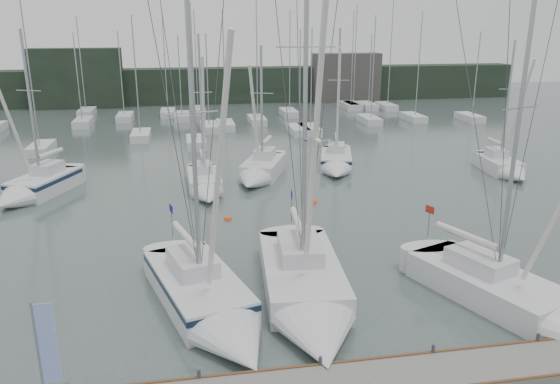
{
  "coord_description": "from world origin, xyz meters",
  "views": [
    {
      "loc": [
        -6.07,
        -19.17,
        11.28
      ],
      "look_at": [
        -1.74,
        5.0,
        3.64
      ],
      "focal_mm": 35.0,
      "sensor_mm": 36.0,
      "label": 1
    }
  ],
  "objects_px": {
    "sailboat_mid_b": "(206,186)",
    "buoy_a": "(228,219)",
    "sailboat_near_right": "(530,306)",
    "dock_banner": "(45,350)",
    "buoy_b": "(312,203)",
    "sailboat_mid_a": "(32,189)",
    "sailboat_mid_d": "(336,163)",
    "sailboat_near_left": "(212,307)",
    "sailboat_mid_c": "(259,172)",
    "sailboat_near_center": "(309,299)",
    "sailboat_mid_e": "(505,169)"
  },
  "relations": [
    {
      "from": "sailboat_mid_a",
      "to": "sailboat_mid_b",
      "type": "xyz_separation_m",
      "value": [
        11.48,
        -0.96,
        -0.12
      ]
    },
    {
      "from": "buoy_a",
      "to": "sailboat_mid_e",
      "type": "bearing_deg",
      "value": 15.79
    },
    {
      "from": "sailboat_mid_a",
      "to": "sailboat_mid_b",
      "type": "height_order",
      "value": "sailboat_mid_a"
    },
    {
      "from": "sailboat_mid_e",
      "to": "dock_banner",
      "type": "xyz_separation_m",
      "value": [
        -28.38,
        -22.92,
        2.08
      ]
    },
    {
      "from": "sailboat_mid_b",
      "to": "dock_banner",
      "type": "xyz_separation_m",
      "value": [
        -5.39,
        -22.31,
        2.1
      ]
    },
    {
      "from": "sailboat_near_center",
      "to": "sailboat_mid_e",
      "type": "distance_m",
      "value": 26.49
    },
    {
      "from": "sailboat_mid_a",
      "to": "sailboat_mid_c",
      "type": "xyz_separation_m",
      "value": [
        15.57,
        1.63,
        -0.04
      ]
    },
    {
      "from": "sailboat_mid_a",
      "to": "buoy_b",
      "type": "xyz_separation_m",
      "value": [
        18.26,
        -4.34,
        -0.62
      ]
    },
    {
      "from": "sailboat_mid_a",
      "to": "dock_banner",
      "type": "bearing_deg",
      "value": -52.41
    },
    {
      "from": "sailboat_near_right",
      "to": "sailboat_mid_e",
      "type": "xyz_separation_m",
      "value": [
        11.12,
        19.74,
        -0.03
      ]
    },
    {
      "from": "sailboat_near_left",
      "to": "buoy_a",
      "type": "bearing_deg",
      "value": 65.97
    },
    {
      "from": "sailboat_near_center",
      "to": "sailboat_mid_c",
      "type": "relative_size",
      "value": 1.68
    },
    {
      "from": "sailboat_near_left",
      "to": "sailboat_near_right",
      "type": "xyz_separation_m",
      "value": [
        12.43,
        -2.05,
        -0.05
      ]
    },
    {
      "from": "sailboat_mid_c",
      "to": "sailboat_mid_e",
      "type": "bearing_deg",
      "value": 15.83
    },
    {
      "from": "sailboat_near_right",
      "to": "dock_banner",
      "type": "bearing_deg",
      "value": 169.28
    },
    {
      "from": "sailboat_mid_a",
      "to": "sailboat_mid_d",
      "type": "xyz_separation_m",
      "value": [
        22.03,
        3.38,
        -0.07
      ]
    },
    {
      "from": "sailboat_mid_b",
      "to": "buoy_a",
      "type": "distance_m",
      "value": 5.71
    },
    {
      "from": "sailboat_near_center",
      "to": "sailboat_mid_a",
      "type": "xyz_separation_m",
      "value": [
        -14.81,
        18.11,
        0.04
      ]
    },
    {
      "from": "sailboat_mid_d",
      "to": "buoy_a",
      "type": "distance_m",
      "value": 13.76
    },
    {
      "from": "buoy_a",
      "to": "dock_banner",
      "type": "height_order",
      "value": "dock_banner"
    },
    {
      "from": "sailboat_mid_a",
      "to": "sailboat_near_right",
      "type": "bearing_deg",
      "value": -17.78
    },
    {
      "from": "sailboat_near_right",
      "to": "sailboat_mid_b",
      "type": "relative_size",
      "value": 1.23
    },
    {
      "from": "sailboat_near_right",
      "to": "buoy_a",
      "type": "relative_size",
      "value": 29.92
    },
    {
      "from": "sailboat_near_right",
      "to": "buoy_a",
      "type": "distance_m",
      "value": 17.34
    },
    {
      "from": "sailboat_near_left",
      "to": "buoy_b",
      "type": "bearing_deg",
      "value": 45.74
    },
    {
      "from": "sailboat_mid_b",
      "to": "buoy_a",
      "type": "relative_size",
      "value": 24.34
    },
    {
      "from": "sailboat_near_center",
      "to": "buoy_b",
      "type": "bearing_deg",
      "value": 80.75
    },
    {
      "from": "sailboat_mid_d",
      "to": "buoy_a",
      "type": "relative_size",
      "value": 25.17
    },
    {
      "from": "sailboat_near_right",
      "to": "dock_banner",
      "type": "relative_size",
      "value": 3.73
    },
    {
      "from": "sailboat_mid_a",
      "to": "buoy_b",
      "type": "relative_size",
      "value": 20.15
    },
    {
      "from": "sailboat_mid_a",
      "to": "sailboat_mid_d",
      "type": "relative_size",
      "value": 1.0
    },
    {
      "from": "sailboat_mid_d",
      "to": "dock_banner",
      "type": "distance_m",
      "value": 31.12
    },
    {
      "from": "sailboat_near_left",
      "to": "sailboat_mid_b",
      "type": "height_order",
      "value": "sailboat_near_left"
    },
    {
      "from": "sailboat_near_left",
      "to": "sailboat_near_center",
      "type": "relative_size",
      "value": 0.77
    },
    {
      "from": "sailboat_mid_c",
      "to": "buoy_b",
      "type": "xyz_separation_m",
      "value": [
        2.69,
        -5.97,
        -0.58
      ]
    },
    {
      "from": "sailboat_mid_a",
      "to": "sailboat_mid_c",
      "type": "distance_m",
      "value": 15.65
    },
    {
      "from": "sailboat_near_left",
      "to": "buoy_b",
      "type": "height_order",
      "value": "sailboat_near_left"
    },
    {
      "from": "sailboat_near_center",
      "to": "sailboat_mid_c",
      "type": "bearing_deg",
      "value": 92.62
    },
    {
      "from": "sailboat_mid_e",
      "to": "buoy_b",
      "type": "xyz_separation_m",
      "value": [
        -16.21,
        -3.99,
        -0.52
      ]
    },
    {
      "from": "sailboat_near_left",
      "to": "sailboat_mid_d",
      "type": "height_order",
      "value": "sailboat_near_left"
    },
    {
      "from": "buoy_b",
      "to": "dock_banner",
      "type": "distance_m",
      "value": 22.66
    },
    {
      "from": "sailboat_near_left",
      "to": "sailboat_mid_e",
      "type": "height_order",
      "value": "sailboat_near_left"
    },
    {
      "from": "sailboat_near_right",
      "to": "sailboat_mid_d",
      "type": "bearing_deg",
      "value": 72.07
    },
    {
      "from": "sailboat_near_left",
      "to": "sailboat_mid_d",
      "type": "bearing_deg",
      "value": 46.52
    },
    {
      "from": "sailboat_near_right",
      "to": "buoy_a",
      "type": "bearing_deg",
      "value": 107.49
    },
    {
      "from": "sailboat_mid_c",
      "to": "buoy_b",
      "type": "height_order",
      "value": "sailboat_mid_c"
    },
    {
      "from": "sailboat_near_right",
      "to": "dock_banner",
      "type": "distance_m",
      "value": 17.68
    },
    {
      "from": "sailboat_near_left",
      "to": "dock_banner",
      "type": "bearing_deg",
      "value": -148.84
    },
    {
      "from": "sailboat_near_right",
      "to": "sailboat_mid_d",
      "type": "relative_size",
      "value": 1.19
    },
    {
      "from": "sailboat_near_left",
      "to": "sailboat_mid_c",
      "type": "relative_size",
      "value": 1.3
    }
  ]
}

